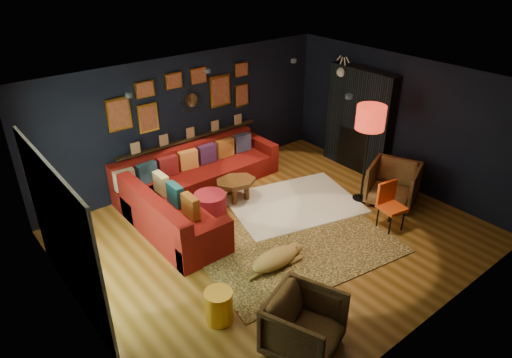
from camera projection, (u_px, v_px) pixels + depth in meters
floor at (276, 235)px, 7.86m from camera, size 6.50×6.50×0.00m
room_walls at (278, 151)px, 7.11m from camera, size 6.50×6.50×6.50m
sectional at (189, 190)px, 8.62m from camera, size 3.41×2.69×0.86m
ledge at (190, 138)px, 9.27m from camera, size 3.20×0.12×0.04m
gallery_wall at (186, 96)px, 8.87m from camera, size 3.15×0.04×1.02m
sunburst_mirror at (191, 100)px, 8.98m from camera, size 0.47×0.16×0.47m
fireplace at (359, 124)px, 9.71m from camera, size 0.31×1.60×2.20m
deer_head at (347, 71)px, 9.59m from camera, size 0.50×0.28×0.45m
sliding_door at (63, 235)px, 5.98m from camera, size 0.06×2.80×2.20m
ceiling_spots at (246, 79)px, 7.20m from camera, size 3.30×2.50×0.06m
shag_rug at (294, 203)px, 8.76m from camera, size 2.74×2.28×0.03m
leopard_rug at (296, 245)px, 7.61m from camera, size 3.48×2.72×0.02m
coffee_table at (236, 184)px, 8.75m from camera, size 0.94×0.79×0.41m
pouf at (210, 204)px, 8.35m from camera, size 0.60×0.60×0.39m
armchair_left at (304, 323)px, 5.52m from camera, size 1.07×1.04×0.86m
armchair_right at (393, 182)px, 8.62m from camera, size 1.08×1.11×0.89m
gold_stool at (219, 306)px, 6.03m from camera, size 0.38×0.38×0.48m
orange_chair at (390, 202)px, 7.87m from camera, size 0.46×0.46×0.86m
floor_lamp at (370, 121)px, 8.15m from camera, size 0.53×0.53×1.92m
dog at (275, 256)px, 7.03m from camera, size 1.18×0.59×0.37m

